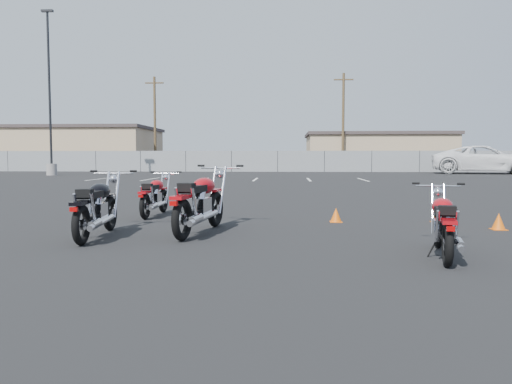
# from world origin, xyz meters

# --- Properties ---
(ground) EXTENTS (120.00, 120.00, 0.00)m
(ground) POSITION_xyz_m (0.00, 0.00, 0.00)
(ground) COLOR black
(ground) RESTS_ON ground
(motorcycle_front_red) EXTENTS (0.73, 1.90, 0.93)m
(motorcycle_front_red) POSITION_xyz_m (-2.08, 2.47, 0.42)
(motorcycle_front_red) COLOR black
(motorcycle_front_red) RESTS_ON ground
(motorcycle_second_black) EXTENTS (0.81, 2.10, 1.03)m
(motorcycle_second_black) POSITION_xyz_m (-2.22, -0.43, 0.47)
(motorcycle_second_black) COLOR black
(motorcycle_second_black) RESTS_ON ground
(motorcycle_third_red) EXTENTS (0.91, 2.27, 1.11)m
(motorcycle_third_red) POSITION_xyz_m (-0.68, 0.08, 0.51)
(motorcycle_third_red) COLOR black
(motorcycle_third_red) RESTS_ON ground
(motorcycle_rear_red) EXTENTS (0.78, 1.82, 0.89)m
(motorcycle_rear_red) POSITION_xyz_m (2.70, -1.65, 0.41)
(motorcycle_rear_red) COLOR black
(motorcycle_rear_red) RESTS_ON ground
(training_cone_near) EXTENTS (0.27, 0.27, 0.32)m
(training_cone_near) POSITION_xyz_m (3.65, 1.71, 0.16)
(training_cone_near) COLOR #E85F0C
(training_cone_near) RESTS_ON ground
(training_cone_far) EXTENTS (0.24, 0.24, 0.29)m
(training_cone_far) POSITION_xyz_m (4.40, 0.81, 0.14)
(training_cone_far) COLOR #E85F0C
(training_cone_far) RESTS_ON ground
(training_cone_extra) EXTENTS (0.23, 0.23, 0.28)m
(training_cone_extra) POSITION_xyz_m (1.69, 1.65, 0.14)
(training_cone_extra) COLOR #E85F0C
(training_cone_extra) RESTS_ON ground
(light_pole_west) EXTENTS (0.80, 0.70, 11.23)m
(light_pole_west) POSITION_xyz_m (-15.49, 25.62, 3.00)
(light_pole_west) COLOR gray
(light_pole_west) RESTS_ON ground
(chainlink_fence) EXTENTS (80.06, 0.06, 1.80)m
(chainlink_fence) POSITION_xyz_m (-0.00, 35.00, 0.90)
(chainlink_fence) COLOR slate
(chainlink_fence) RESTS_ON ground
(tan_building_west) EXTENTS (18.40, 10.40, 4.30)m
(tan_building_west) POSITION_xyz_m (-22.00, 42.00, 2.16)
(tan_building_west) COLOR tan
(tan_building_west) RESTS_ON ground
(tan_building_east) EXTENTS (14.40, 9.40, 3.70)m
(tan_building_east) POSITION_xyz_m (10.00, 44.00, 1.86)
(tan_building_east) COLOR tan
(tan_building_east) RESTS_ON ground
(utility_pole_b) EXTENTS (1.80, 0.24, 9.00)m
(utility_pole_b) POSITION_xyz_m (-12.00, 40.00, 4.69)
(utility_pole_b) COLOR #473621
(utility_pole_b) RESTS_ON ground
(utility_pole_c) EXTENTS (1.80, 0.24, 9.00)m
(utility_pole_c) POSITION_xyz_m (6.00, 39.00, 4.69)
(utility_pole_c) COLOR #473621
(utility_pole_c) RESTS_ON ground
(parking_line_stripes) EXTENTS (15.12, 4.00, 0.01)m
(parking_line_stripes) POSITION_xyz_m (-2.50, 20.00, 0.00)
(parking_line_stripes) COLOR silver
(parking_line_stripes) RESTS_ON ground
(white_van) EXTENTS (5.62, 9.49, 3.38)m
(white_van) POSITION_xyz_m (15.82, 30.94, 1.69)
(white_van) COLOR white
(white_van) RESTS_ON ground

